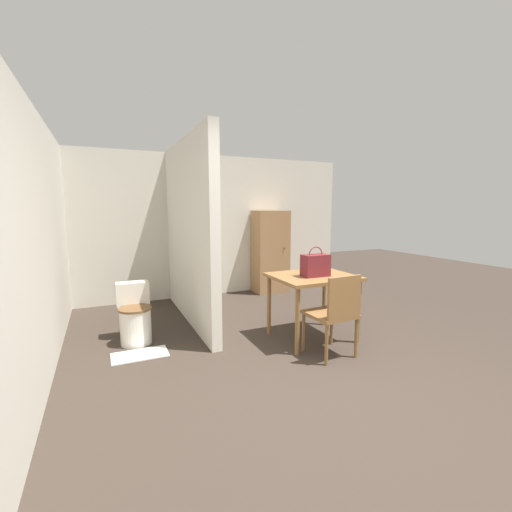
{
  "coord_description": "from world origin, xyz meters",
  "views": [
    {
      "loc": [
        -1.72,
        -1.95,
        1.59
      ],
      "look_at": [
        -0.05,
        1.74,
        1.01
      ],
      "focal_mm": 24.0,
      "sensor_mm": 36.0,
      "label": 1
    }
  ],
  "objects": [
    {
      "name": "wall_left",
      "position": [
        -2.27,
        1.99,
        1.25
      ],
      "size": [
        0.12,
        4.99,
        2.5
      ],
      "color": "beige",
      "rests_on": "ground_plane"
    },
    {
      "name": "wooden_cabinet",
      "position": [
        1.16,
        3.75,
        0.77
      ],
      "size": [
        0.63,
        0.46,
        1.53
      ],
      "color": "#997047",
      "rests_on": "ground_plane"
    },
    {
      "name": "wooden_chair",
      "position": [
        0.47,
        0.88,
        0.5
      ],
      "size": [
        0.48,
        0.48,
        0.91
      ],
      "rotation": [
        0.0,
        0.0,
        0.06
      ],
      "color": "brown",
      "rests_on": "ground_plane"
    },
    {
      "name": "wall_back",
      "position": [
        0.0,
        4.05,
        1.25
      ],
      "size": [
        5.42,
        0.12,
        2.5
      ],
      "color": "beige",
      "rests_on": "ground_plane"
    },
    {
      "name": "handbag",
      "position": [
        0.55,
        1.37,
        0.92
      ],
      "size": [
        0.32,
        0.17,
        0.35
      ],
      "color": "maroon",
      "rests_on": "dining_table"
    },
    {
      "name": "toilet",
      "position": [
        -1.42,
        2.2,
        0.31
      ],
      "size": [
        0.38,
        0.52,
        0.69
      ],
      "color": "silver",
      "rests_on": "ground_plane"
    },
    {
      "name": "dining_table",
      "position": [
        0.56,
        1.43,
        0.69
      ],
      "size": [
        0.95,
        0.8,
        0.79
      ],
      "color": "brown",
      "rests_on": "ground_plane"
    },
    {
      "name": "partition_wall",
      "position": [
        -0.62,
        2.75,
        1.25
      ],
      "size": [
        0.12,
        2.48,
        2.5
      ],
      "color": "beige",
      "rests_on": "ground_plane"
    },
    {
      "name": "bath_mat",
      "position": [
        -1.42,
        1.77,
        0.01
      ],
      "size": [
        0.58,
        0.31,
        0.01
      ],
      "color": "silver",
      "rests_on": "ground_plane"
    },
    {
      "name": "ground_plane",
      "position": [
        0.0,
        0.0,
        0.0
      ],
      "size": [
        16.0,
        16.0,
        0.0
      ],
      "primitive_type": "plane",
      "color": "#382D26"
    }
  ]
}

